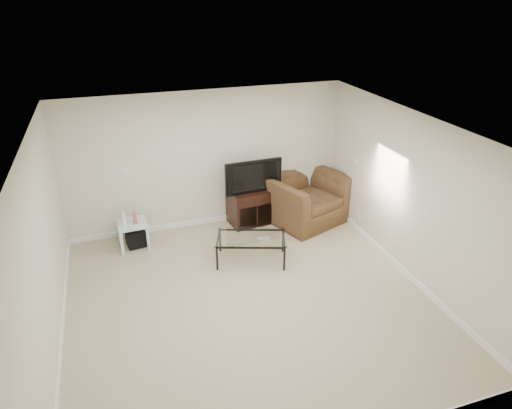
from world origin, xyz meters
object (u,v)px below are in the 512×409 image
object	(u,v)px
tv_stand	(251,206)
side_table	(133,235)
recliner	(306,191)
coffee_table	(251,249)
subwoofer	(136,237)
television	(251,175)

from	to	relation	value
tv_stand	side_table	distance (m)	2.19
tv_stand	recliner	distance (m)	1.07
coffee_table	subwoofer	bearing A→B (deg)	148.42
tv_stand	television	bearing A→B (deg)	-90.00
tv_stand	side_table	xyz separation A→B (m)	(-2.17, -0.23, -0.10)
tv_stand	subwoofer	size ratio (longest dim) A/B	2.65
television	subwoofer	size ratio (longest dim) A/B	3.24
tv_stand	subwoofer	world-z (taller)	tv_stand
recliner	coffee_table	distance (m)	1.80
coffee_table	side_table	bearing A→B (deg)	149.31
side_table	recliner	world-z (taller)	recliner
side_table	recliner	bearing A→B (deg)	0.00
television	tv_stand	bearing A→B (deg)	94.76
television	coffee_table	size ratio (longest dim) A/B	0.87
television	coffee_table	world-z (taller)	television
subwoofer	coffee_table	world-z (taller)	coffee_table
coffee_table	television	bearing A→B (deg)	71.81
television	subwoofer	distance (m)	2.31
tv_stand	recliner	bearing A→B (deg)	-20.05
recliner	coffee_table	bearing A→B (deg)	-163.84
tv_stand	recliner	size ratio (longest dim) A/B	0.59
recliner	side_table	bearing A→B (deg)	159.59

